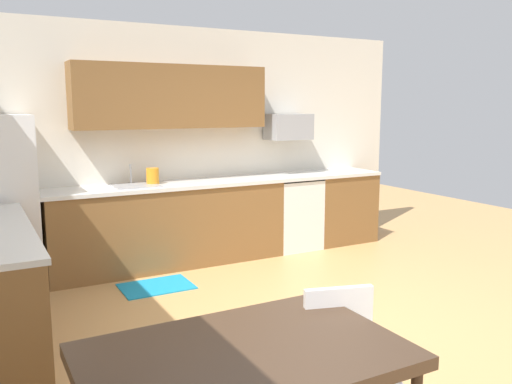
# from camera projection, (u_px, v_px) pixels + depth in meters

# --- Properties ---
(ground_plane) EXTENTS (12.00, 12.00, 0.00)m
(ground_plane) POSITION_uv_depth(u_px,v_px,m) (315.00, 332.00, 4.30)
(ground_plane) COLOR tan
(wall_back) EXTENTS (5.80, 0.10, 2.70)m
(wall_back) POSITION_uv_depth(u_px,v_px,m) (190.00, 144.00, 6.38)
(wall_back) COLOR silver
(wall_back) RESTS_ON ground
(cabinet_run_back) EXTENTS (2.67, 0.60, 0.90)m
(cabinet_run_back) POSITION_uv_depth(u_px,v_px,m) (169.00, 227.00, 6.03)
(cabinet_run_back) COLOR brown
(cabinet_run_back) RESTS_ON ground
(cabinet_run_back_right) EXTENTS (0.88, 0.60, 0.90)m
(cabinet_run_back_right) POSITION_uv_depth(u_px,v_px,m) (338.00, 208.00, 7.14)
(cabinet_run_back_right) COLOR brown
(cabinet_run_back_right) RESTS_ON ground
(countertop_back) EXTENTS (4.80, 0.64, 0.04)m
(countertop_back) POSITION_uv_depth(u_px,v_px,m) (202.00, 183.00, 6.15)
(countertop_back) COLOR silver
(countertop_back) RESTS_ON cabinet_run_back
(upper_cabinets_back) EXTENTS (2.20, 0.34, 0.70)m
(upper_cabinets_back) POSITION_uv_depth(u_px,v_px,m) (172.00, 97.00, 5.96)
(upper_cabinets_back) COLOR brown
(oven_range) EXTENTS (0.60, 0.60, 0.91)m
(oven_range) POSITION_uv_depth(u_px,v_px,m) (292.00, 212.00, 6.79)
(oven_range) COLOR white
(oven_range) RESTS_ON ground
(microwave) EXTENTS (0.54, 0.36, 0.32)m
(microwave) POSITION_uv_depth(u_px,v_px,m) (288.00, 127.00, 6.71)
(microwave) COLOR #9EA0A5
(sink_basin) EXTENTS (0.48, 0.40, 0.14)m
(sink_basin) POSITION_uv_depth(u_px,v_px,m) (136.00, 191.00, 5.79)
(sink_basin) COLOR #A5A8AD
(sink_basin) RESTS_ON countertop_back
(sink_faucet) EXTENTS (0.02, 0.02, 0.24)m
(sink_faucet) POSITION_uv_depth(u_px,v_px,m) (131.00, 175.00, 5.92)
(sink_faucet) COLOR #B2B5BA
(sink_faucet) RESTS_ON countertop_back
(dining_table) EXTENTS (1.40, 0.90, 0.75)m
(dining_table) POSITION_uv_depth(u_px,v_px,m) (244.00, 363.00, 2.33)
(dining_table) COLOR #422D1E
(dining_table) RESTS_ON ground
(chair_near_table) EXTENTS (0.49, 0.49, 0.85)m
(chair_near_table) POSITION_uv_depth(u_px,v_px,m) (345.00, 358.00, 2.77)
(chair_near_table) COLOR white
(chair_near_table) RESTS_ON ground
(floor_mat) EXTENTS (0.70, 0.50, 0.01)m
(floor_mat) POSITION_uv_depth(u_px,v_px,m) (156.00, 286.00, 5.36)
(floor_mat) COLOR #198CBF
(floor_mat) RESTS_ON ground
(kettle) EXTENTS (0.14, 0.14, 0.20)m
(kettle) POSITION_uv_depth(u_px,v_px,m) (153.00, 177.00, 5.90)
(kettle) COLOR orange
(kettle) RESTS_ON countertop_back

